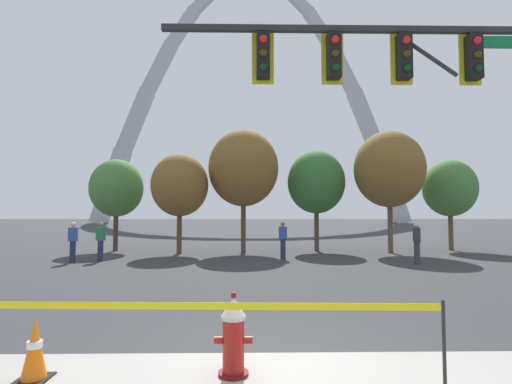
# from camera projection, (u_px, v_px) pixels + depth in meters

# --- Properties ---
(ground_plane) EXTENTS (240.00, 240.00, 0.00)m
(ground_plane) POSITION_uv_depth(u_px,v_px,m) (275.00, 364.00, 4.98)
(ground_plane) COLOR #333335
(fire_hydrant) EXTENTS (0.46, 0.48, 0.99)m
(fire_hydrant) POSITION_uv_depth(u_px,v_px,m) (233.00, 336.00, 4.66)
(fire_hydrant) COLOR #5E0F0D
(fire_hydrant) RESTS_ON ground
(caution_tape_barrier) EXTENTS (5.24, 0.24, 0.98)m
(caution_tape_barrier) POSITION_uv_depth(u_px,v_px,m) (211.00, 327.00, 4.36)
(caution_tape_barrier) COLOR #232326
(caution_tape_barrier) RESTS_ON ground
(traffic_cone_by_hydrant) EXTENTS (0.36, 0.36, 0.73)m
(traffic_cone_by_hydrant) POSITION_uv_depth(u_px,v_px,m) (35.00, 349.00, 4.52)
(traffic_cone_by_hydrant) COLOR black
(traffic_cone_by_hydrant) RESTS_ON ground
(traffic_signal_gantry) EXTENTS (7.82, 0.44, 6.00)m
(traffic_signal_gantry) POSITION_uv_depth(u_px,v_px,m) (426.00, 89.00, 7.64)
(traffic_signal_gantry) COLOR #232326
(traffic_signal_gantry) RESTS_ON ground
(monument_arch) EXTENTS (60.92, 2.78, 50.01)m
(monument_arch) POSITION_uv_depth(u_px,v_px,m) (251.00, 110.00, 75.26)
(monument_arch) COLOR #B2B5BC
(monument_arch) RESTS_ON ground
(tree_far_left) EXTENTS (2.71, 2.71, 4.74)m
(tree_far_left) POSITION_uv_depth(u_px,v_px,m) (117.00, 188.00, 20.03)
(tree_far_left) COLOR #473323
(tree_far_left) RESTS_ON ground
(tree_left_mid) EXTENTS (2.75, 2.75, 4.81)m
(tree_left_mid) POSITION_uv_depth(u_px,v_px,m) (180.00, 185.00, 18.68)
(tree_left_mid) COLOR brown
(tree_left_mid) RESTS_ON ground
(tree_center_left) EXTENTS (3.51, 3.51, 6.14)m
(tree_center_left) POSITION_uv_depth(u_px,v_px,m) (243.00, 168.00, 19.41)
(tree_center_left) COLOR brown
(tree_center_left) RESTS_ON ground
(tree_center_right) EXTENTS (2.96, 2.96, 5.18)m
(tree_center_right) POSITION_uv_depth(u_px,v_px,m) (316.00, 182.00, 20.05)
(tree_center_right) COLOR brown
(tree_center_right) RESTS_ON ground
(tree_right_mid) EXTENTS (3.43, 3.43, 6.01)m
(tree_right_mid) POSITION_uv_depth(u_px,v_px,m) (389.00, 169.00, 19.11)
(tree_right_mid) COLOR brown
(tree_right_mid) RESTS_ON ground
(tree_far_right) EXTENTS (2.73, 2.73, 4.77)m
(tree_far_right) POSITION_uv_depth(u_px,v_px,m) (450.00, 188.00, 20.43)
(tree_far_right) COLOR brown
(tree_far_right) RESTS_ON ground
(pedestrian_walking_left) EXTENTS (0.38, 0.27, 1.59)m
(pedestrian_walking_left) POSITION_uv_depth(u_px,v_px,m) (73.00, 242.00, 15.24)
(pedestrian_walking_left) COLOR #232847
(pedestrian_walking_left) RESTS_ON ground
(pedestrian_standing_center) EXTENTS (0.25, 0.37, 1.59)m
(pedestrian_standing_center) POSITION_uv_depth(u_px,v_px,m) (417.00, 242.00, 14.88)
(pedestrian_standing_center) COLOR #38383D
(pedestrian_standing_center) RESTS_ON ground
(pedestrian_walking_right) EXTENTS (0.37, 0.25, 1.59)m
(pedestrian_walking_right) POSITION_uv_depth(u_px,v_px,m) (283.00, 240.00, 16.40)
(pedestrian_walking_right) COLOR #232847
(pedestrian_walking_right) RESTS_ON ground
(pedestrian_near_trees) EXTENTS (0.39, 0.32, 1.59)m
(pedestrian_near_trees) POSITION_uv_depth(u_px,v_px,m) (101.00, 241.00, 15.63)
(pedestrian_near_trees) COLOR #232847
(pedestrian_near_trees) RESTS_ON ground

